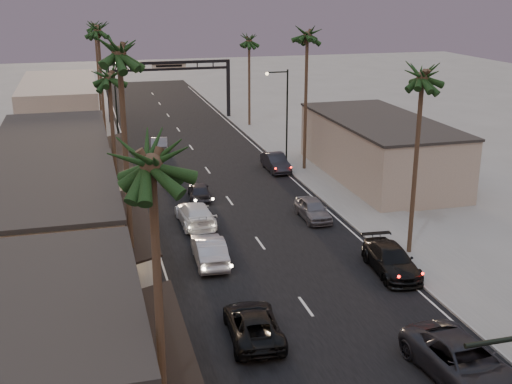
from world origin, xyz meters
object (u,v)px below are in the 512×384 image
arch (169,75)px  palm_la (151,150)px  palm_rb (307,30)px  streetlight_left (118,95)px  curbside_near (464,363)px  oncoming_silver (209,250)px  palm_far (94,23)px  palm_ra (423,70)px  curbside_black (391,260)px  palm_lb (118,45)px  palm_rc (249,36)px  palm_ld (97,26)px  palm_lc (108,71)px  oncoming_pickup (253,324)px  streetlight_right (284,111)px

arch → palm_la: bearing=-98.0°
arch → palm_rb: palm_rb is taller
streetlight_left → curbside_near: size_ratio=1.42×
oncoming_silver → palm_far: bearing=-82.6°
palm_ra → curbside_black: (-2.40, -2.29, -10.65)m
oncoming_silver → curbside_near: 16.88m
palm_lb → curbside_near: (12.85, -10.99, -12.51)m
palm_ra → palm_rc: bearing=90.0°
streetlight_left → palm_ld: size_ratio=0.63×
palm_ra → palm_rc: (0.00, 40.00, -0.97)m
palm_lc → arch: bearing=75.8°
palm_rc → oncoming_silver: palm_rc is taller
palm_la → palm_far: 69.00m
streetlight_left → curbside_black: bearing=-70.1°
streetlight_left → oncoming_pickup: (3.46, -41.28, -4.61)m
streetlight_left → curbside_near: streetlight_left is taller
streetlight_right → arch: bearing=105.5°
palm_rc → oncoming_silver: size_ratio=2.44×
palm_ra → palm_lc: bearing=145.1°
palm_lb → palm_far: (0.30, 56.00, -1.94)m
arch → oncoming_pickup: bearing=-93.7°
arch → palm_rb: 28.24m
streetlight_right → palm_la: (-15.52, -36.00, 6.11)m
palm_ra → palm_rb: 20.02m
palm_rc → palm_ra: bearing=-90.0°
palm_rc → curbside_black: (-2.40, -42.29, -9.68)m
palm_la → palm_lc: bearing=90.0°
arch → palm_rc: (8.60, -6.00, 4.94)m
palm_far → palm_rb: bearing=-63.6°
palm_ra → curbside_near: bearing=-108.5°
palm_far → curbside_near: 68.97m
palm_lb → palm_ra: size_ratio=1.15×
streetlight_left → oncoming_silver: size_ratio=1.80×
palm_ld → palm_ra: palm_ld is taller
streetlight_right → palm_la: 39.68m
palm_la → palm_ra: same height
streetlight_left → palm_lc: palm_lc is taller
palm_rc → curbside_black: palm_rc is taller
palm_lc → oncoming_pickup: bearing=-75.1°
streetlight_left → palm_ra: (15.52, -34.00, 6.11)m
palm_la → oncoming_silver: (4.82, 16.86, -10.62)m
palm_lb → palm_rc: (17.20, 42.00, -2.92)m
streetlight_left → palm_rc: bearing=21.1°
palm_ld → curbside_near: (12.85, -43.99, -11.54)m
palm_ra → arch: bearing=100.6°
palm_ra → palm_rb: (0.00, 20.00, 0.97)m
palm_rb → palm_lc: bearing=-155.1°
palm_rc → arch: bearing=145.1°
palm_la → curbside_black: size_ratio=2.43×
streetlight_right → palm_ld: bearing=147.2°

